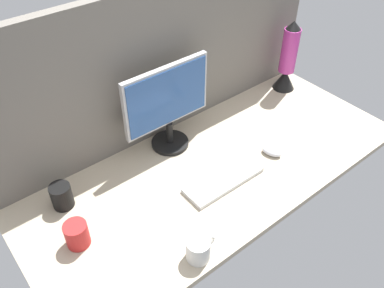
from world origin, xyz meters
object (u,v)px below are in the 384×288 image
keyboard (223,180)px  mug_ceramic_white (199,249)px  mug_red_plastic (77,234)px  mug_black_travel (62,196)px  lava_lamp (288,61)px  monitor (167,104)px  mouse (272,151)px

keyboard → mug_ceramic_white: mug_ceramic_white is taller
mug_red_plastic → mug_black_travel: bearing=79.8°
mug_black_travel → lava_lamp: bearing=1.2°
monitor → lava_lamp: monitor is taller
mouse → mug_black_travel: 95.95cm
mug_ceramic_white → lava_lamp: 124.83cm
keyboard → lava_lamp: size_ratio=0.91×
mug_black_travel → mug_ceramic_white: (27.62, -54.08, -0.81)cm
mug_red_plastic → lava_lamp: lava_lamp is taller
mug_ceramic_white → mug_red_plastic: bearing=133.5°
monitor → mug_ceramic_white: bearing=-116.9°
mug_red_plastic → mug_ceramic_white: bearing=-46.5°
mug_black_travel → mug_red_plastic: mug_black_travel is taller
mug_red_plastic → lava_lamp: bearing=9.5°
mouse → mug_red_plastic: bearing=155.4°
mug_black_travel → lava_lamp: lava_lamp is taller
mug_black_travel → mug_ceramic_white: size_ratio=0.88×
monitor → keyboard: 42.20cm
monitor → keyboard: monitor is taller
monitor → keyboard: bearing=-84.5°
mouse → mug_ceramic_white: 66.35cm
keyboard → mouse: size_ratio=3.85×
mouse → mug_ceramic_white: size_ratio=0.79×
keyboard → mug_ceramic_white: bearing=-145.0°
monitor → mug_black_travel: bearing=-175.9°
mug_ceramic_white → lava_lamp: lava_lamp is taller
mouse → monitor: bearing=114.5°
lava_lamp → mug_ceramic_white: bearing=-152.8°
keyboard → lava_lamp: bearing=24.1°
keyboard → mouse: mouse is taller
monitor → mug_black_travel: 60.10cm
mouse → mug_black_travel: bearing=142.6°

